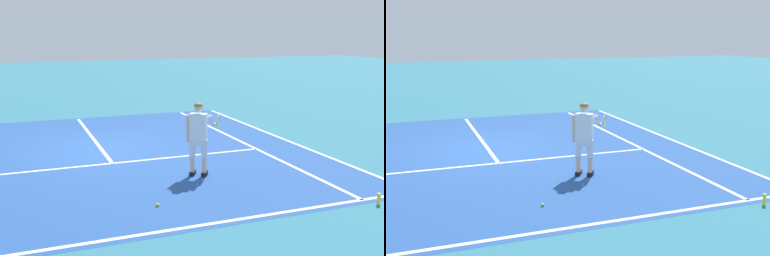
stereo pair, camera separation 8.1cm
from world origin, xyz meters
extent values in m
plane|color=teal|center=(0.00, 0.00, 0.00)|extent=(80.00, 80.00, 0.00)
cube|color=#234C93|center=(0.00, -0.57, 0.00)|extent=(10.98, 11.15, 0.00)
cube|color=white|center=(0.00, -5.95, 0.00)|extent=(10.98, 0.10, 0.01)
cube|color=white|center=(0.00, -1.59, 0.00)|extent=(8.23, 0.10, 0.01)
cube|color=white|center=(0.00, 1.61, 0.00)|extent=(0.10, 6.40, 0.01)
cube|color=white|center=(4.12, -0.57, 0.00)|extent=(0.10, 10.75, 0.01)
cube|color=white|center=(5.49, -0.57, 0.00)|extent=(0.10, 10.75, 0.01)
cube|color=black|center=(1.56, -3.20, 0.04)|extent=(0.25, 0.29, 0.09)
cube|color=black|center=(1.79, -3.35, 0.04)|extent=(0.25, 0.29, 0.09)
cylinder|color=beige|center=(1.54, -3.23, 0.27)|extent=(0.11, 0.11, 0.36)
cylinder|color=silver|center=(1.54, -3.23, 0.66)|extent=(0.14, 0.14, 0.41)
cylinder|color=beige|center=(1.77, -3.39, 0.27)|extent=(0.11, 0.11, 0.36)
cylinder|color=silver|center=(1.77, -3.39, 0.66)|extent=(0.14, 0.14, 0.41)
cube|color=silver|center=(1.65, -3.31, 0.82)|extent=(0.39, 0.35, 0.20)
cube|color=white|center=(1.65, -3.31, 1.16)|extent=(0.44, 0.39, 0.60)
cylinder|color=beige|center=(1.45, -3.18, 1.11)|extent=(0.09, 0.09, 0.62)
cylinder|color=white|center=(1.93, -3.38, 1.31)|extent=(0.22, 0.27, 0.29)
cylinder|color=beige|center=(2.07, -3.23, 1.17)|extent=(0.23, 0.29, 0.14)
sphere|color=beige|center=(1.66, -3.30, 1.60)|extent=(0.21, 0.21, 0.21)
ellipsoid|color=olive|center=(1.65, -3.32, 1.66)|extent=(0.28, 0.28, 0.12)
cylinder|color=#232326|center=(2.21, -3.05, 1.14)|extent=(0.14, 0.18, 0.03)
cylinder|color=yellow|center=(2.29, -2.92, 1.14)|extent=(0.08, 0.10, 0.02)
torus|color=yellow|center=(2.39, -2.77, 1.14)|extent=(0.18, 0.26, 0.30)
cylinder|color=silver|center=(2.39, -2.77, 1.14)|extent=(0.14, 0.21, 0.25)
sphere|color=#CCE02D|center=(0.22, -4.83, 0.03)|extent=(0.07, 0.07, 0.07)
cylinder|color=yellow|center=(4.22, -6.26, 0.11)|extent=(0.07, 0.07, 0.23)
camera|label=1|loc=(-2.17, -12.91, 3.29)|focal=43.62mm
camera|label=2|loc=(-2.10, -12.93, 3.29)|focal=43.62mm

